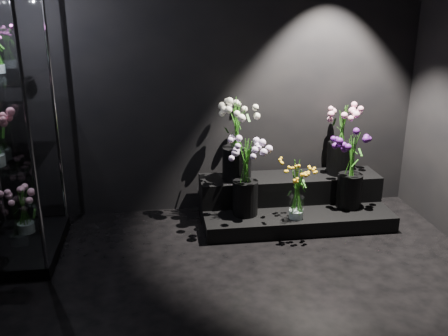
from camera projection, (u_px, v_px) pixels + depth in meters
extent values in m
plane|color=black|center=(249.00, 327.00, 3.24)|extent=(4.00, 4.00, 0.00)
plane|color=black|center=(213.00, 69.00, 4.67)|extent=(4.00, 0.00, 4.00)
cube|color=black|center=(294.00, 214.00, 4.77)|extent=(1.75, 0.78, 0.15)
cube|color=black|center=(289.00, 187.00, 4.89)|extent=(1.75, 0.39, 0.24)
cube|color=black|center=(25.00, 247.00, 4.18)|extent=(0.59, 0.98, 0.10)
cube|color=white|center=(12.00, 158.00, 3.93)|extent=(0.53, 0.92, 0.01)
cube|color=white|center=(0.00, 77.00, 3.73)|extent=(0.53, 0.92, 0.01)
cylinder|color=white|center=(296.00, 208.00, 4.47)|extent=(0.14, 0.14, 0.21)
cylinder|color=black|center=(245.00, 198.00, 4.53)|extent=(0.23, 0.23, 0.32)
cylinder|color=black|center=(349.00, 191.00, 4.70)|extent=(0.23, 0.23, 0.32)
cylinder|color=black|center=(237.00, 163.00, 4.72)|extent=(0.28, 0.28, 0.31)
cylinder|color=black|center=(340.00, 158.00, 4.87)|extent=(0.25, 0.25, 0.31)
cylinder|color=white|center=(25.00, 219.00, 4.29)|extent=(0.15, 0.15, 0.25)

